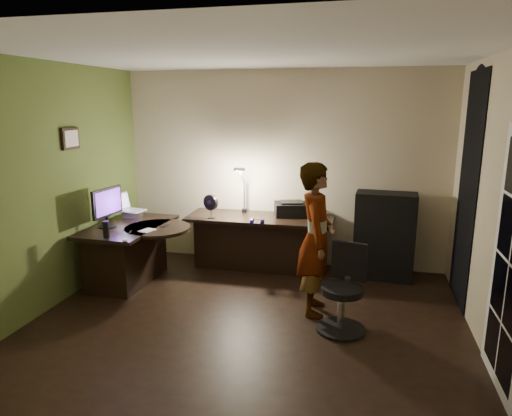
% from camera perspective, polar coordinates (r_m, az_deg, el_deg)
% --- Properties ---
extents(floor, '(4.50, 4.00, 0.01)m').
position_cam_1_polar(floor, '(4.91, -1.15, -14.34)').
color(floor, black).
rests_on(floor, ground).
extents(ceiling, '(4.50, 4.00, 0.01)m').
position_cam_1_polar(ceiling, '(4.39, -1.32, 18.92)').
color(ceiling, silver).
rests_on(ceiling, floor).
extents(wall_back, '(4.50, 0.01, 2.70)m').
position_cam_1_polar(wall_back, '(6.39, 3.29, 4.87)').
color(wall_back, '#BFAF8B').
rests_on(wall_back, floor).
extents(wall_front, '(4.50, 0.01, 2.70)m').
position_cam_1_polar(wall_front, '(2.64, -12.31, -7.36)').
color(wall_front, '#BFAF8B').
rests_on(wall_front, floor).
extents(wall_left, '(0.01, 4.00, 2.70)m').
position_cam_1_polar(wall_left, '(5.47, -24.78, 2.30)').
color(wall_left, '#BFAF8B').
rests_on(wall_left, floor).
extents(wall_right, '(0.01, 4.00, 2.70)m').
position_cam_1_polar(wall_right, '(4.47, 27.99, -0.19)').
color(wall_right, '#BFAF8B').
rests_on(wall_right, floor).
extents(green_wall_overlay, '(0.00, 4.00, 2.70)m').
position_cam_1_polar(green_wall_overlay, '(5.46, -24.66, 2.30)').
color(green_wall_overlay, '#4D6128').
rests_on(green_wall_overlay, floor).
extents(arched_doorway, '(0.01, 0.90, 2.60)m').
position_cam_1_polar(arched_doorway, '(5.58, 24.93, 1.95)').
color(arched_doorway, black).
rests_on(arched_doorway, floor).
extents(french_door, '(0.02, 0.92, 2.10)m').
position_cam_1_polar(french_door, '(4.03, 29.17, -6.08)').
color(french_door, white).
rests_on(french_door, floor).
extents(framed_picture, '(0.04, 0.30, 0.25)m').
position_cam_1_polar(framed_picture, '(5.75, -22.23, 8.04)').
color(framed_picture, black).
rests_on(framed_picture, wall_left).
extents(desk_left, '(0.85, 1.33, 0.75)m').
position_cam_1_polar(desk_left, '(6.06, -15.50, -5.51)').
color(desk_left, black).
rests_on(desk_left, floor).
extents(desk_right, '(1.98, 0.71, 0.74)m').
position_cam_1_polar(desk_right, '(6.29, 0.45, -4.38)').
color(desk_right, black).
rests_on(desk_right, floor).
extents(cabinet, '(0.78, 0.42, 1.14)m').
position_cam_1_polar(cabinet, '(6.16, 15.73, -3.36)').
color(cabinet, black).
rests_on(cabinet, floor).
extents(laptop_stand, '(0.25, 0.22, 0.10)m').
position_cam_1_polar(laptop_stand, '(6.30, -15.19, -0.75)').
color(laptop_stand, silver).
rests_on(laptop_stand, desk_left).
extents(laptop, '(0.38, 0.36, 0.23)m').
position_cam_1_polar(laptop, '(6.26, -15.28, 0.65)').
color(laptop, silver).
rests_on(laptop, laptop_stand).
extents(monitor, '(0.16, 0.55, 0.36)m').
position_cam_1_polar(monitor, '(5.88, -18.19, -0.60)').
color(monitor, black).
rests_on(monitor, desk_left).
extents(mouse, '(0.08, 0.10, 0.03)m').
position_cam_1_polar(mouse, '(5.26, -16.05, -3.88)').
color(mouse, silver).
rests_on(mouse, desk_left).
extents(phone, '(0.07, 0.12, 0.01)m').
position_cam_1_polar(phone, '(5.81, -11.34, -2.15)').
color(phone, black).
rests_on(phone, desk_left).
extents(pen, '(0.05, 0.14, 0.01)m').
position_cam_1_polar(pen, '(5.60, -15.45, -2.93)').
color(pen, black).
rests_on(pen, desk_left).
extents(speaker, '(0.09, 0.09, 0.19)m').
position_cam_1_polar(speaker, '(5.46, -18.23, -2.55)').
color(speaker, black).
rests_on(speaker, desk_left).
extents(notepad, '(0.18, 0.21, 0.01)m').
position_cam_1_polar(notepad, '(5.62, -13.43, -2.74)').
color(notepad, silver).
rests_on(notepad, desk_left).
extents(desk_fan, '(0.24, 0.18, 0.33)m').
position_cam_1_polar(desk_fan, '(6.13, -5.63, 0.21)').
color(desk_fan, black).
rests_on(desk_fan, desk_right).
extents(headphones, '(0.18, 0.11, 0.08)m').
position_cam_1_polar(headphones, '(5.82, 0.15, -1.67)').
color(headphones, navy).
rests_on(headphones, desk_right).
extents(printer, '(0.53, 0.46, 0.20)m').
position_cam_1_polar(printer, '(6.26, 4.48, -0.08)').
color(printer, black).
rests_on(printer, desk_right).
extents(desk_lamp, '(0.29, 0.37, 0.72)m').
position_cam_1_polar(desk_lamp, '(6.37, -1.48, 2.56)').
color(desk_lamp, black).
rests_on(desk_lamp, desk_right).
extents(office_chair, '(0.60, 0.60, 0.88)m').
position_cam_1_polar(office_chair, '(4.68, 10.73, -10.01)').
color(office_chair, black).
rests_on(office_chair, floor).
extents(person, '(0.45, 0.63, 1.66)m').
position_cam_1_polar(person, '(4.93, 7.51, -3.89)').
color(person, '#D8A88C').
rests_on(person, floor).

